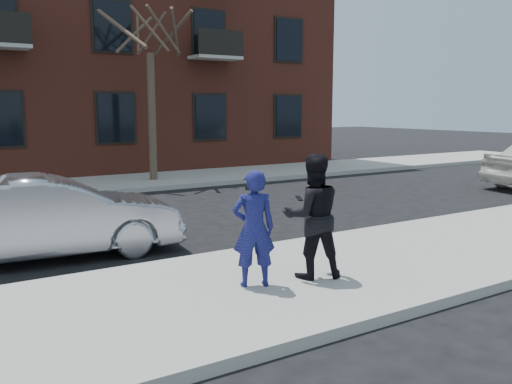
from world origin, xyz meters
TOP-DOWN VIEW (x-y plane):
  - ground at (0.00, 0.00)m, footprint 100.00×100.00m
  - near_sidewalk at (0.00, -0.25)m, footprint 50.00×3.50m
  - near_curb at (0.00, 1.55)m, footprint 50.00×0.10m
  - far_sidewalk at (0.00, 11.25)m, footprint 50.00×3.50m
  - far_curb at (0.00, 9.45)m, footprint 50.00×0.10m
  - apartment_building at (2.00, 18.00)m, footprint 24.30×10.30m
  - street_tree at (4.50, 11.00)m, footprint 3.60×3.60m
  - silver_sedan at (-0.41, 3.20)m, footprint 4.44×1.88m
  - man_hoodie at (1.50, -0.27)m, footprint 0.68×0.58m
  - man_peacoat at (2.42, -0.38)m, footprint 1.05×0.94m

SIDE VIEW (x-z plane):
  - ground at x=0.00m, z-range 0.00..0.00m
  - near_sidewalk at x=0.00m, z-range 0.00..0.15m
  - near_curb at x=0.00m, z-range 0.00..0.15m
  - far_sidewalk at x=0.00m, z-range 0.00..0.15m
  - far_curb at x=0.00m, z-range 0.00..0.15m
  - silver_sedan at x=-0.41m, z-range 0.00..1.42m
  - man_hoodie at x=1.50m, z-range 0.15..1.75m
  - man_peacoat at x=2.42m, z-range 0.15..1.93m
  - street_tree at x=4.50m, z-range 2.12..8.92m
  - apartment_building at x=2.00m, z-range 0.01..12.31m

